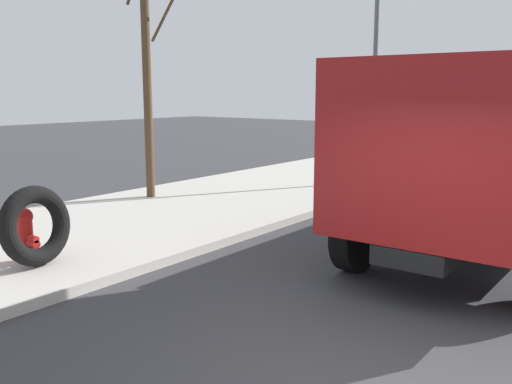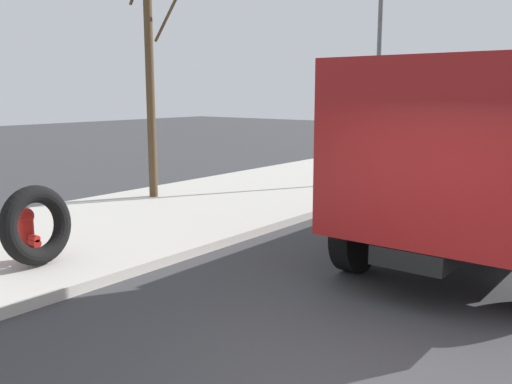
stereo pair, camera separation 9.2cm
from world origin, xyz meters
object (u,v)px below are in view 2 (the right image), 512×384
object	(u,v)px
dump_truck_gray	(493,155)
fire_hydrant	(26,233)
bare_tree	(150,59)
street_light_pole	(379,59)
loose_tire	(36,225)

from	to	relation	value
dump_truck_gray	fire_hydrant	bearing A→B (deg)	135.07
bare_tree	street_light_pole	size ratio (longest dim) A/B	1.00
loose_tire	bare_tree	bearing A→B (deg)	30.53
bare_tree	loose_tire	bearing A→B (deg)	-149.47
loose_tire	dump_truck_gray	bearing A→B (deg)	-43.01
loose_tire	bare_tree	distance (m)	5.97
dump_truck_gray	street_light_pole	xyz separation A→B (m)	(4.70, 4.30, 1.84)
street_light_pole	fire_hydrant	bearing A→B (deg)	175.60
fire_hydrant	bare_tree	distance (m)	5.90
fire_hydrant	street_light_pole	world-z (taller)	street_light_pole
bare_tree	dump_truck_gray	bearing A→B (deg)	-86.60
loose_tire	street_light_pole	bearing A→B (deg)	-2.57
loose_tire	dump_truck_gray	distance (m)	7.00
loose_tire	bare_tree	size ratio (longest dim) A/B	0.17
dump_truck_gray	street_light_pole	distance (m)	6.63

